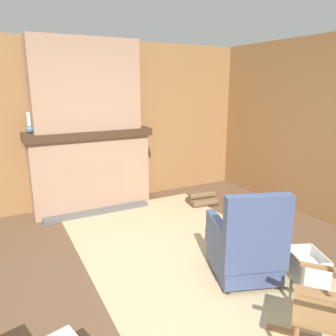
# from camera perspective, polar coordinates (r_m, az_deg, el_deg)

# --- Properties ---
(ground_plane) EXTENTS (14.00, 14.00, 0.00)m
(ground_plane) POSITION_cam_1_polar(r_m,az_deg,el_deg) (3.29, -0.20, -21.45)
(ground_plane) COLOR brown
(wood_panel_wall_left) EXTENTS (0.06, 6.20, 2.59)m
(wood_panel_wall_left) POSITION_cam_1_polar(r_m,az_deg,el_deg) (5.37, -14.42, 7.24)
(wood_panel_wall_left) COLOR olive
(wood_panel_wall_left) RESTS_ON ground
(fireplace_hearth) EXTENTS (0.66, 1.87, 1.25)m
(fireplace_hearth) POSITION_cam_1_polar(r_m,az_deg,el_deg) (5.24, -13.26, -0.35)
(fireplace_hearth) COLOR #9E7A60
(fireplace_hearth) RESTS_ON ground
(chimney_breast) EXTENTS (0.40, 1.56, 1.32)m
(chimney_breast) POSITION_cam_1_polar(r_m,az_deg,el_deg) (5.08, -14.16, 13.83)
(chimney_breast) COLOR #9E7A60
(chimney_breast) RESTS_ON fireplace_hearth
(area_rug) EXTENTS (3.87, 2.20, 0.01)m
(area_rug) POSITION_cam_1_polar(r_m,az_deg,el_deg) (3.88, 3.58, -15.29)
(area_rug) COLOR tan
(area_rug) RESTS_ON ground
(armchair) EXTENTS (0.86, 0.81, 0.98)m
(armchair) POSITION_cam_1_polar(r_m,az_deg,el_deg) (3.44, 13.36, -13.21)
(armchair) COLOR #3D4C75
(armchair) RESTS_ON ground
(rocking_chair) EXTENTS (0.89, 0.84, 1.13)m
(rocking_chair) POSITION_cam_1_polar(r_m,az_deg,el_deg) (2.69, 27.05, -22.07)
(rocking_chair) COLOR olive
(rocking_chair) RESTS_ON ground
(firewood_stack) EXTENTS (0.39, 0.49, 0.21)m
(firewood_stack) POSITION_cam_1_polar(r_m,az_deg,el_deg) (5.43, 5.92, -5.49)
(firewood_stack) COLOR brown
(firewood_stack) RESTS_ON ground
(laundry_basket) EXTENTS (0.49, 0.44, 0.29)m
(laundry_basket) POSITION_cam_1_polar(r_m,az_deg,el_deg) (3.71, 22.89, -15.53)
(laundry_basket) COLOR white
(laundry_basket) RESTS_ON ground
(oil_lamp_vase) EXTENTS (0.10, 0.10, 0.30)m
(oil_lamp_vase) POSITION_cam_1_polar(r_m,az_deg,el_deg) (5.03, -22.96, 6.80)
(oil_lamp_vase) COLOR #47708E
(oil_lamp_vase) RESTS_ON fireplace_hearth
(storage_case) EXTENTS (0.17, 0.24, 0.11)m
(storage_case) POSITION_cam_1_polar(r_m,az_deg,el_deg) (5.31, -8.52, 7.59)
(storage_case) COLOR brown
(storage_case) RESTS_ON fireplace_hearth
(decorative_plate_on_mantel) EXTENTS (0.07, 0.28, 0.27)m
(decorative_plate_on_mantel) POSITION_cam_1_polar(r_m,az_deg,el_deg) (5.19, -13.43, 8.08)
(decorative_plate_on_mantel) COLOR red
(decorative_plate_on_mantel) RESTS_ON fireplace_hearth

